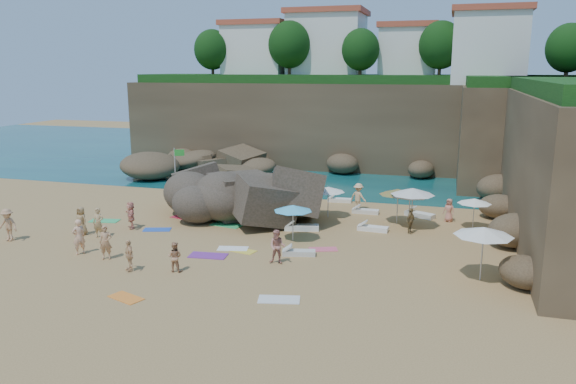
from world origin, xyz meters
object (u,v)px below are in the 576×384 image
(person_stand_2, at_px, (358,197))
(person_stand_3, at_px, (410,221))
(person_stand_0, at_px, (98,223))
(parasol_0, at_px, (283,183))
(person_stand_1, at_px, (175,257))
(person_stand_5, at_px, (197,178))
(person_stand_4, at_px, (449,210))
(parasol_2, at_px, (475,201))
(person_stand_6, at_px, (79,237))
(lounger_0, at_px, (340,200))
(parasol_1, at_px, (288,179))
(flag_pole, at_px, (177,168))
(rock_outcrop, at_px, (244,214))

(person_stand_2, xyz_separation_m, person_stand_3, (3.79, -4.62, -0.17))
(person_stand_0, bearing_deg, parasol_0, 41.03)
(person_stand_1, height_order, person_stand_5, person_stand_5)
(person_stand_2, height_order, person_stand_5, person_stand_2)
(person_stand_3, xyz_separation_m, person_stand_4, (2.12, 3.33, -0.02))
(parasol_2, bearing_deg, person_stand_6, -151.74)
(lounger_0, bearing_deg, person_stand_3, -55.10)
(parasol_1, relative_size, parasol_2, 1.22)
(parasol_0, xyz_separation_m, lounger_0, (3.20, 3.43, -1.76))
(parasol_0, height_order, person_stand_5, parasol_0)
(parasol_1, xyz_separation_m, person_stand_2, (4.61, 1.14, -1.18))
(person_stand_2, relative_size, person_stand_5, 1.10)
(flag_pole, xyz_separation_m, person_stand_1, (6.35, -12.67, -1.78))
(lounger_0, relative_size, person_stand_2, 0.93)
(rock_outcrop, relative_size, person_stand_1, 5.71)
(lounger_0, xyz_separation_m, person_stand_1, (-4.71, -16.06, 0.59))
(rock_outcrop, bearing_deg, flag_pole, 162.77)
(person_stand_3, bearing_deg, person_stand_6, 142.17)
(flag_pole, distance_m, parasol_1, 8.12)
(parasol_0, xyz_separation_m, person_stand_5, (-8.60, 4.85, -1.06))
(parasol_1, distance_m, person_stand_3, 9.19)
(parasol_2, height_order, person_stand_5, parasol_2)
(parasol_0, xyz_separation_m, person_stand_1, (-1.51, -12.63, -1.17))
(parasol_0, distance_m, person_stand_4, 10.82)
(person_stand_4, bearing_deg, person_stand_5, -169.14)
(person_stand_0, xyz_separation_m, person_stand_1, (6.69, -3.71, -0.14))
(person_stand_5, bearing_deg, person_stand_0, -116.94)
(person_stand_3, bearing_deg, person_stand_1, 157.21)
(parasol_2, height_order, person_stand_1, parasol_2)
(parasol_1, bearing_deg, person_stand_1, -97.70)
(person_stand_2, distance_m, person_stand_5, 13.87)
(lounger_0, relative_size, person_stand_1, 1.18)
(parasol_2, xyz_separation_m, person_stand_3, (-3.53, -1.98, -0.96))
(person_stand_6, bearing_deg, person_stand_4, 153.14)
(person_stand_0, xyz_separation_m, person_stand_2, (13.06, 10.39, 0.06))
(lounger_0, bearing_deg, rock_outcrop, -141.02)
(person_stand_0, bearing_deg, person_stand_1, -35.37)
(person_stand_0, bearing_deg, person_stand_6, -80.99)
(flag_pole, relative_size, person_stand_3, 2.61)
(parasol_2, distance_m, person_stand_5, 21.64)
(person_stand_0, height_order, person_stand_1, person_stand_0)
(person_stand_1, height_order, person_stand_6, person_stand_6)
(lounger_0, xyz_separation_m, person_stand_2, (1.65, -1.96, 0.79))
(person_stand_1, height_order, person_stand_2, person_stand_2)
(parasol_2, relative_size, lounger_0, 1.16)
(person_stand_3, distance_m, person_stand_4, 3.94)
(rock_outcrop, xyz_separation_m, person_stand_2, (7.04, 3.20, 0.92))
(parasol_1, height_order, person_stand_1, parasol_1)
(lounger_0, height_order, person_stand_5, person_stand_5)
(person_stand_3, distance_m, person_stand_6, 18.22)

